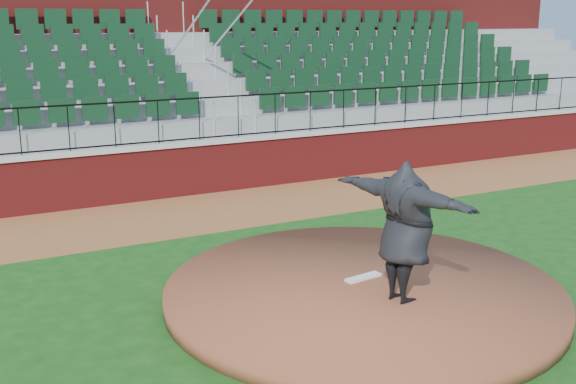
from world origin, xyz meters
The scene contains 10 objects.
ground centered at (0.00, 0.00, 0.00)m, with size 90.00×90.00×0.00m, color #144212.
warning_track centered at (0.00, 5.40, 0.01)m, with size 34.00×3.20×0.01m, color brown.
field_wall centered at (0.00, 7.00, 0.60)m, with size 34.00×0.35×1.20m, color maroon.
wall_cap centered at (0.00, 7.00, 1.25)m, with size 34.00×0.45×0.10m, color #B7B7B7.
wall_railing centered at (0.00, 7.00, 1.80)m, with size 34.00×0.05×1.00m, color black, non-canonical shape.
seating_stands centered at (0.00, 9.72, 2.30)m, with size 34.00×5.10×4.60m, color gray, non-canonical shape.
concourse_wall centered at (0.00, 12.52, 2.75)m, with size 34.00×0.50×5.50m, color maroon.
pitchers_mound centered at (0.29, -0.38, 0.12)m, with size 5.95×5.95×0.25m, color brown.
pitching_rubber centered at (0.43, -0.18, 0.27)m, with size 0.62×0.16×0.04m, color white.
pitcher centered at (0.46, -1.13, 1.26)m, with size 2.48×0.68×2.02m, color black.
Camera 1 is at (-5.28, -8.58, 4.16)m, focal length 43.62 mm.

